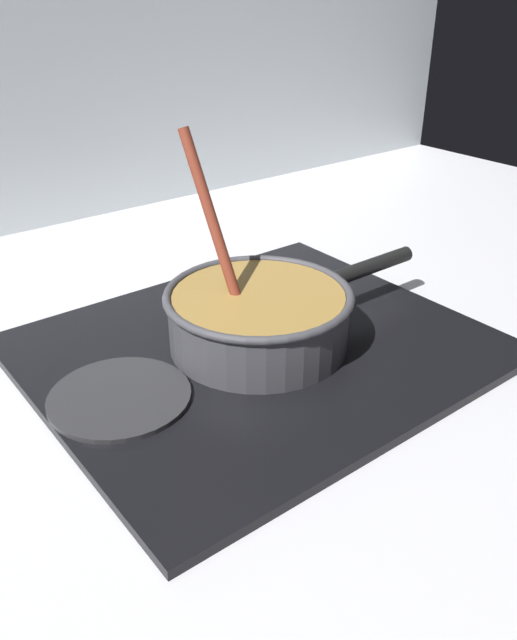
{
  "coord_description": "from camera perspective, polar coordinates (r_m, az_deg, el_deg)",
  "views": [
    {
      "loc": [
        -0.33,
        -0.42,
        0.44
      ],
      "look_at": [
        0.11,
        0.15,
        0.05
      ],
      "focal_mm": 35.95,
      "sensor_mm": 36.0,
      "label": 1
    }
  ],
  "objects": [
    {
      "name": "ground",
      "position": [
        0.7,
        0.32,
        -12.27
      ],
      "size": [
        2.4,
        1.6,
        0.04
      ],
      "primitive_type": "cube",
      "color": "#B7B7BC"
    },
    {
      "name": "hob_plate",
      "position": [
        0.84,
        0.0,
        -2.51
      ],
      "size": [
        0.56,
        0.48,
        0.01
      ],
      "primitive_type": "cube",
      "color": "black",
      "rests_on": "ground"
    },
    {
      "name": "burner_ring",
      "position": [
        0.83,
        0.0,
        -1.92
      ],
      "size": [
        0.16,
        0.16,
        0.01
      ],
      "primitive_type": "torus",
      "color": "#592D0C",
      "rests_on": "hob_plate"
    },
    {
      "name": "spare_burner",
      "position": [
        0.75,
        -12.26,
        -6.69
      ],
      "size": [
        0.16,
        0.16,
        0.01
      ],
      "primitive_type": "cylinder",
      "color": "#262628",
      "rests_on": "hob_plate"
    },
    {
      "name": "cooking_pan",
      "position": [
        0.82,
        0.09,
        0.4
      ],
      "size": [
        0.4,
        0.24,
        0.27
      ],
      "color": "#38383D",
      "rests_on": "hob_plate"
    }
  ]
}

